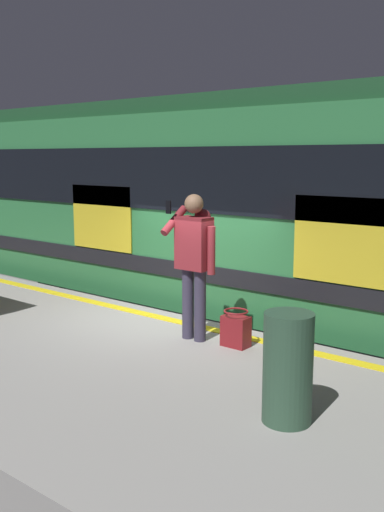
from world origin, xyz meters
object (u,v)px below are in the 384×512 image
at_px(train_carriage, 260,203).
at_px(handbag, 236,330).
at_px(trash_bin, 288,368).
at_px(passenger, 195,255).

distance_m(train_carriage, handbag, 3.04).
bearing_deg(trash_bin, handbag, -43.01).
bearing_deg(handbag, trash_bin, 136.99).
bearing_deg(trash_bin, train_carriage, -55.01).
bearing_deg(passenger, trash_bin, 147.75).
relative_size(passenger, trash_bin, 1.88).
bearing_deg(passenger, train_carriage, -74.28).
xyz_separation_m(passenger, handbag, (-0.53, -0.09, -0.82)).
distance_m(passenger, trash_bin, 2.34).
distance_m(passenger, handbag, 0.98).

